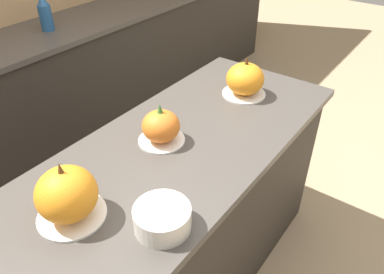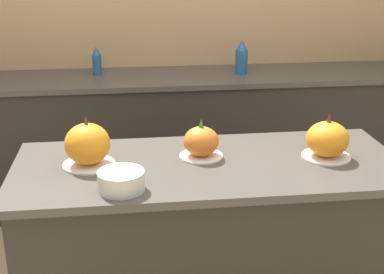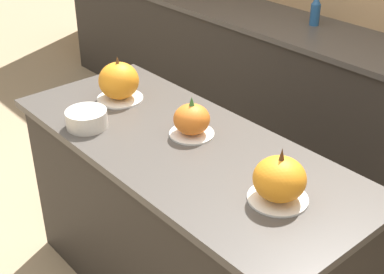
{
  "view_description": "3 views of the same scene",
  "coord_description": "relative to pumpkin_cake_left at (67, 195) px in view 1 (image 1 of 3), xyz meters",
  "views": [
    {
      "loc": [
        -0.97,
        -0.77,
        1.81
      ],
      "look_at": [
        0.04,
        -0.04,
        0.92
      ],
      "focal_mm": 35.0,
      "sensor_mm": 36.0,
      "label": 1
    },
    {
      "loc": [
        -0.34,
        -2.12,
        1.79
      ],
      "look_at": [
        -0.07,
        0.03,
        1.0
      ],
      "focal_mm": 50.0,
      "sensor_mm": 36.0,
      "label": 2
    },
    {
      "loc": [
        1.48,
        -1.23,
        2.02
      ],
      "look_at": [
        0.06,
        0.0,
        0.95
      ],
      "focal_mm": 50.0,
      "sensor_mm": 36.0,
      "label": 3
    }
  ],
  "objects": [
    {
      "name": "pumpkin_cake_right",
      "position": [
        1.04,
        -0.04,
        -0.01
      ],
      "size": [
        0.22,
        0.22,
        0.21
      ],
      "color": "white",
      "rests_on": "kitchen_island"
    },
    {
      "name": "back_counter",
      "position": [
        0.52,
        1.43,
        -0.51
      ],
      "size": [
        6.0,
        0.6,
        0.94
      ],
      "color": "#2D2823",
      "rests_on": "ground_plane"
    },
    {
      "name": "kitchen_island",
      "position": [
        0.52,
        -0.04,
        -0.54
      ],
      "size": [
        1.69,
        0.71,
        0.89
      ],
      "color": "#2D2823",
      "rests_on": "ground_plane"
    },
    {
      "name": "pumpkin_cake_center",
      "position": [
        0.49,
        0.04,
        -0.02
      ],
      "size": [
        0.19,
        0.19,
        0.18
      ],
      "color": "white",
      "rests_on": "kitchen_island"
    },
    {
      "name": "bottle_tall",
      "position": [
        0.97,
        1.43,
        0.07
      ],
      "size": [
        0.08,
        0.08,
        0.24
      ],
      "color": "#235184",
      "rests_on": "back_counter"
    },
    {
      "name": "pumpkin_cake_left",
      "position": [
        0.0,
        0.0,
        0.0
      ],
      "size": [
        0.22,
        0.22,
        0.22
      ],
      "color": "white",
      "rests_on": "kitchen_island"
    },
    {
      "name": "mixing_bowl",
      "position": [
        0.14,
        -0.27,
        -0.05
      ],
      "size": [
        0.18,
        0.18,
        0.08
      ],
      "color": "beige",
      "rests_on": "kitchen_island"
    }
  ]
}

